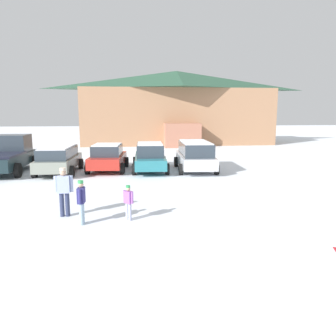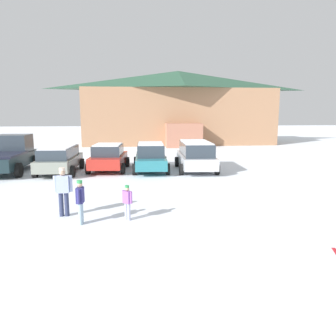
{
  "view_description": "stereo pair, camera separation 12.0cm",
  "coord_description": "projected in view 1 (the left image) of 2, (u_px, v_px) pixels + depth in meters",
  "views": [
    {
      "loc": [
        -1.23,
        -5.59,
        3.48
      ],
      "look_at": [
        0.31,
        8.93,
        0.99
      ],
      "focal_mm": 35.0,
      "sensor_mm": 36.0,
      "label": 1
    },
    {
      "loc": [
        -1.11,
        -5.61,
        3.48
      ],
      "look_at": [
        0.31,
        8.93,
        0.99
      ],
      "focal_mm": 35.0,
      "sensor_mm": 36.0,
      "label": 2
    }
  ],
  "objects": [
    {
      "name": "parked_silver_wagon",
      "position": [
        195.0,
        155.0,
        19.73
      ],
      "size": [
        2.37,
        4.73,
        1.77
      ],
      "color": "silver",
      "rests_on": "ground"
    },
    {
      "name": "ground",
      "position": [
        201.0,
        299.0,
        6.2
      ],
      "size": [
        160.0,
        160.0,
        0.0
      ],
      "primitive_type": "plane",
      "color": "white"
    },
    {
      "name": "parked_grey_wagon",
      "position": [
        59.0,
        159.0,
        18.88
      ],
      "size": [
        2.28,
        4.47,
        1.56
      ],
      "color": "gray",
      "rests_on": "ground"
    },
    {
      "name": "parked_teal_hatchback",
      "position": [
        150.0,
        157.0,
        19.73
      ],
      "size": [
        2.21,
        4.81,
        1.68
      ],
      "color": "teal",
      "rests_on": "ground"
    },
    {
      "name": "skier_teen_in_navy_coat",
      "position": [
        81.0,
        200.0,
        10.19
      ],
      "size": [
        0.22,
        0.52,
        1.41
      ],
      "color": "#95B2C8",
      "rests_on": "ground"
    },
    {
      "name": "pickup_truck",
      "position": [
        8.0,
        155.0,
        19.19
      ],
      "size": [
        2.54,
        5.24,
        2.15
      ],
      "color": "#18282D",
      "rests_on": "ground"
    },
    {
      "name": "parked_red_sedan",
      "position": [
        108.0,
        157.0,
        19.74
      ],
      "size": [
        2.44,
        4.2,
        1.62
      ],
      "color": "#B2291F",
      "rests_on": "ground"
    },
    {
      "name": "ski_lodge",
      "position": [
        176.0,
        107.0,
        36.93
      ],
      "size": [
        21.1,
        9.59,
        8.03
      ],
      "color": "#A57755",
      "rests_on": "ground"
    },
    {
      "name": "skier_adult_in_blue_parka",
      "position": [
        64.0,
        189.0,
        10.95
      ],
      "size": [
        0.62,
        0.26,
        1.67
      ],
      "color": "#2E3554",
      "rests_on": "ground"
    },
    {
      "name": "skier_child_in_purple_jacket",
      "position": [
        128.0,
        201.0,
        10.6
      ],
      "size": [
        0.33,
        0.33,
        1.16
      ],
      "color": "#A3A9C8",
      "rests_on": "ground"
    }
  ]
}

